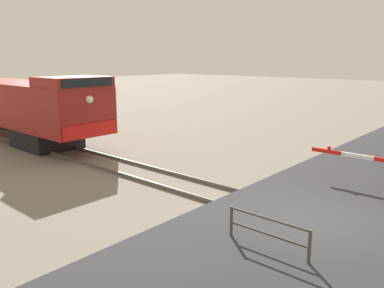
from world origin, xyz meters
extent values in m
plane|color=gray|center=(0.00, 0.00, 0.00)|extent=(160.00, 160.00, 0.00)
cube|color=#59544C|center=(-0.72, 0.00, 0.07)|extent=(0.08, 80.00, 0.15)
cube|color=#59544C|center=(0.72, 0.00, 0.07)|extent=(0.08, 80.00, 0.15)
cube|color=#2D2D30|center=(0.00, 0.00, 0.08)|extent=(36.00, 6.09, 0.15)
cube|color=black|center=(0.00, 14.85, 0.53)|extent=(2.58, 3.20, 1.05)
cube|color=maroon|center=(0.00, 19.80, 2.18)|extent=(3.04, 18.02, 2.27)
cube|color=maroon|center=(0.00, 12.01, 3.55)|extent=(2.98, 2.44, 0.46)
cube|color=black|center=(0.00, 10.76, 3.55)|extent=(2.58, 0.06, 0.37)
cube|color=red|center=(0.00, 10.75, 1.40)|extent=(2.89, 0.08, 0.64)
sphere|color=#F2EACC|center=(0.00, 10.74, 2.81)|extent=(0.36, 0.36, 0.36)
cube|color=white|center=(3.96, 0.25, 1.19)|extent=(0.10, 1.13, 0.14)
cube|color=red|center=(3.96, 1.38, 1.19)|extent=(0.10, 1.13, 0.14)
sphere|color=red|center=(3.96, 1.29, 1.33)|extent=(0.14, 0.14, 0.14)
cylinder|color=#4C4742|center=(-2.41, -0.92, 0.47)|extent=(0.08, 0.08, 0.95)
cylinder|color=#4C4742|center=(-2.41, 1.18, 0.47)|extent=(0.08, 0.08, 0.95)
cylinder|color=#4C4742|center=(-2.41, 0.13, 0.91)|extent=(0.06, 2.10, 0.06)
cylinder|color=#4C4742|center=(-2.41, 0.13, 0.52)|extent=(0.06, 2.10, 0.06)
camera|label=1|loc=(-9.95, -4.10, 4.58)|focal=36.09mm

